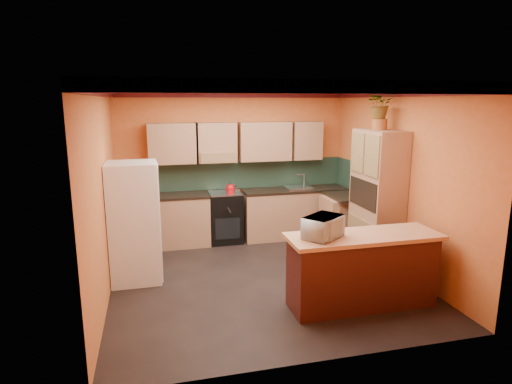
{
  "coord_description": "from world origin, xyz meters",
  "views": [
    {
      "loc": [
        -1.48,
        -5.62,
        2.52
      ],
      "look_at": [
        0.02,
        0.45,
        1.19
      ],
      "focal_mm": 30.0,
      "sensor_mm": 36.0,
      "label": 1
    }
  ],
  "objects_px": {
    "pantry": "(377,199)",
    "base_cabinets_back": "(258,216)",
    "breakfast_bar": "(362,272)",
    "microwave": "(323,227)",
    "stove": "(225,217)",
    "fridge": "(134,222)"
  },
  "relations": [
    {
      "from": "stove",
      "to": "base_cabinets_back",
      "type": "bearing_deg",
      "value": 0.0
    },
    {
      "from": "stove",
      "to": "pantry",
      "type": "xyz_separation_m",
      "value": [
        2.08,
        -1.68,
        0.59
      ]
    },
    {
      "from": "pantry",
      "to": "base_cabinets_back",
      "type": "bearing_deg",
      "value": 130.9
    },
    {
      "from": "fridge",
      "to": "breakfast_bar",
      "type": "bearing_deg",
      "value": -28.81
    },
    {
      "from": "pantry",
      "to": "breakfast_bar",
      "type": "bearing_deg",
      "value": -124.95
    },
    {
      "from": "base_cabinets_back",
      "to": "pantry",
      "type": "height_order",
      "value": "pantry"
    },
    {
      "from": "fridge",
      "to": "pantry",
      "type": "height_order",
      "value": "pantry"
    },
    {
      "from": "base_cabinets_back",
      "to": "microwave",
      "type": "xyz_separation_m",
      "value": [
        0.06,
        -2.91,
        0.62
      ]
    },
    {
      "from": "fridge",
      "to": "pantry",
      "type": "bearing_deg",
      "value": -4.44
    },
    {
      "from": "base_cabinets_back",
      "to": "stove",
      "type": "xyz_separation_m",
      "value": [
        -0.62,
        -0.0,
        0.02
      ]
    },
    {
      "from": "pantry",
      "to": "stove",
      "type": "bearing_deg",
      "value": 141.09
    },
    {
      "from": "fridge",
      "to": "breakfast_bar",
      "type": "xyz_separation_m",
      "value": [
        2.74,
        -1.51,
        -0.41
      ]
    },
    {
      "from": "stove",
      "to": "fridge",
      "type": "bearing_deg",
      "value": -137.45
    },
    {
      "from": "breakfast_bar",
      "to": "microwave",
      "type": "bearing_deg",
      "value": 180.0
    },
    {
      "from": "stove",
      "to": "microwave",
      "type": "xyz_separation_m",
      "value": [
        0.68,
        -2.91,
        0.61
      ]
    },
    {
      "from": "pantry",
      "to": "breakfast_bar",
      "type": "relative_size",
      "value": 1.17
    },
    {
      "from": "breakfast_bar",
      "to": "pantry",
      "type": "bearing_deg",
      "value": 55.05
    },
    {
      "from": "base_cabinets_back",
      "to": "pantry",
      "type": "relative_size",
      "value": 1.74
    },
    {
      "from": "stove",
      "to": "fridge",
      "type": "relative_size",
      "value": 0.54
    },
    {
      "from": "base_cabinets_back",
      "to": "breakfast_bar",
      "type": "distance_m",
      "value": 2.97
    },
    {
      "from": "base_cabinets_back",
      "to": "breakfast_bar",
      "type": "height_order",
      "value": "same"
    },
    {
      "from": "base_cabinets_back",
      "to": "microwave",
      "type": "relative_size",
      "value": 7.61
    }
  ]
}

